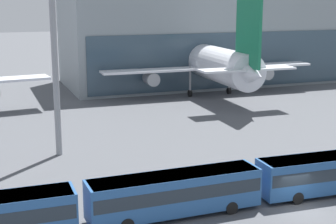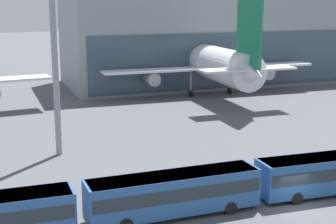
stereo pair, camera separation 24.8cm
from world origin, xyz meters
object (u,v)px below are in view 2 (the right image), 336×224
at_px(shuttle_bus_1, 174,192).
at_px(shuttle_bus_2, 333,171).
at_px(floodlight_mast, 52,7).
at_px(airliner_at_gate_far, 209,61).

xyz_separation_m(shuttle_bus_1, shuttle_bus_2, (14.24, -0.20, 0.00)).
bearing_deg(floodlight_mast, airliner_at_gate_far, 41.85).
relative_size(airliner_at_gate_far, shuttle_bus_1, 2.83).
relative_size(shuttle_bus_1, shuttle_bus_2, 1.00).
xyz_separation_m(airliner_at_gate_far, floodlight_mast, (-28.94, -25.92, 9.58)).
bearing_deg(shuttle_bus_2, floodlight_mast, 138.99).
xyz_separation_m(shuttle_bus_1, floodlight_mast, (-5.86, 18.67, 13.30)).
height_order(shuttle_bus_2, floodlight_mast, floodlight_mast).
xyz_separation_m(shuttle_bus_2, floodlight_mast, (-20.10, 18.87, 13.30)).
distance_m(airliner_at_gate_far, shuttle_bus_2, 45.81).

